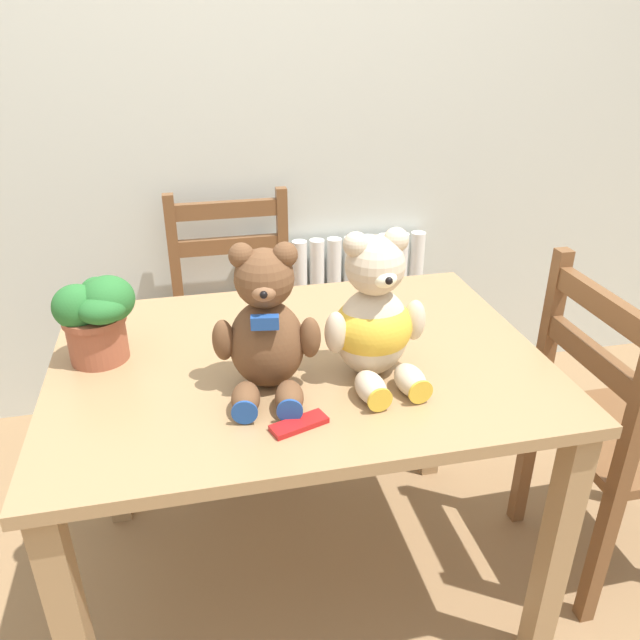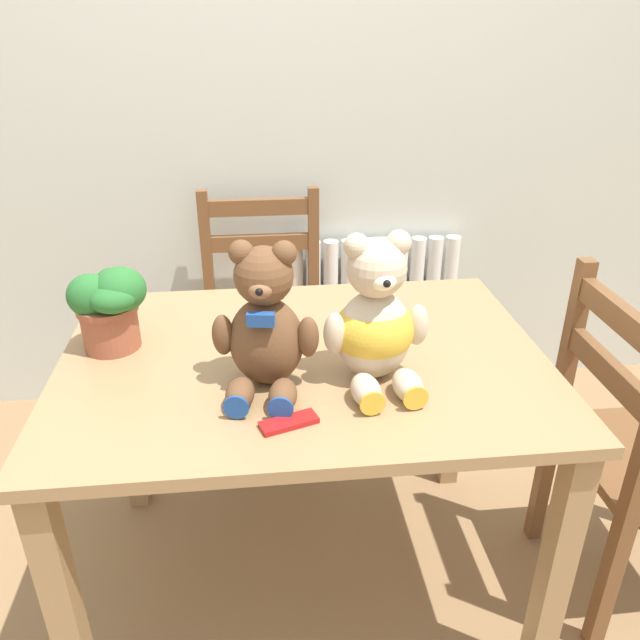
# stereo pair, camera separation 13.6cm
# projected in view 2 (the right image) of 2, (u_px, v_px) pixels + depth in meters

# --- Properties ---
(wall_back) EXTENTS (8.00, 0.04, 2.60)m
(wall_back) POSITION_uv_depth(u_px,v_px,m) (277.00, 74.00, 2.23)
(wall_back) COLOR silver
(wall_back) RESTS_ON ground_plane
(radiator) EXTENTS (0.78, 0.10, 0.69)m
(radiator) POSITION_uv_depth(u_px,v_px,m) (364.00, 325.00, 2.64)
(radiator) COLOR white
(radiator) RESTS_ON ground_plane
(dining_table) EXTENTS (1.17, 0.85, 0.75)m
(dining_table) POSITION_uv_depth(u_px,v_px,m) (304.00, 394.00, 1.57)
(dining_table) COLOR #9E7A51
(dining_table) RESTS_ON ground_plane
(wooden_chair_behind) EXTENTS (0.45, 0.45, 0.92)m
(wooden_chair_behind) POSITION_uv_depth(u_px,v_px,m) (264.00, 318.00, 2.36)
(wooden_chair_behind) COLOR brown
(wooden_chair_behind) RESTS_ON ground_plane
(wooden_chair_side) EXTENTS (0.41, 0.42, 0.94)m
(wooden_chair_side) POSITION_uv_depth(u_px,v_px,m) (639.00, 453.00, 1.63)
(wooden_chair_side) COLOR brown
(wooden_chair_side) RESTS_ON ground_plane
(teddy_bear_left) EXTENTS (0.24, 0.25, 0.33)m
(teddy_bear_left) POSITION_uv_depth(u_px,v_px,m) (265.00, 326.00, 1.34)
(teddy_bear_left) COLOR brown
(teddy_bear_left) RESTS_ON dining_table
(teddy_bear_right) EXTENTS (0.24, 0.26, 0.34)m
(teddy_bear_right) POSITION_uv_depth(u_px,v_px,m) (375.00, 323.00, 1.37)
(teddy_bear_right) COLOR beige
(teddy_bear_right) RESTS_ON dining_table
(potted_plant) EXTENTS (0.19, 0.16, 0.21)m
(potted_plant) POSITION_uv_depth(u_px,v_px,m) (109.00, 304.00, 1.50)
(potted_plant) COLOR #9E5138
(potted_plant) RESTS_ON dining_table
(chocolate_bar) EXTENTS (0.13, 0.08, 0.01)m
(chocolate_bar) POSITION_uv_depth(u_px,v_px,m) (289.00, 422.00, 1.26)
(chocolate_bar) COLOR red
(chocolate_bar) RESTS_ON dining_table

